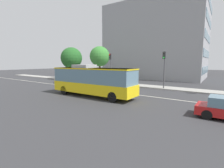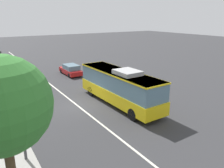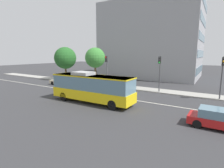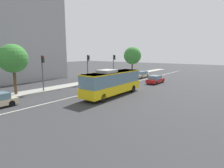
{
  "view_description": "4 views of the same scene",
  "coord_description": "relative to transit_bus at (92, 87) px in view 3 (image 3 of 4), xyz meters",
  "views": [
    {
      "loc": [
        10.31,
        -16.7,
        3.7
      ],
      "look_at": [
        0.13,
        -2.44,
        1.39
      ],
      "focal_mm": 26.26,
      "sensor_mm": 36.0,
      "label": 1
    },
    {
      "loc": [
        -17.65,
        7.54,
        7.86
      ],
      "look_at": [
        -0.58,
        -3.43,
        1.65
      ],
      "focal_mm": 35.57,
      "sensor_mm": 36.0,
      "label": 2
    },
    {
      "loc": [
        10.7,
        -18.61,
        5.48
      ],
      "look_at": [
        -0.17,
        -1.69,
        2.03
      ],
      "focal_mm": 28.1,
      "sensor_mm": 36.0,
      "label": 3
    },
    {
      "loc": [
        -20.05,
        -17.31,
        5.42
      ],
      "look_at": [
        -1.76,
        -3.38,
        1.51
      ],
      "focal_mm": 28.64,
      "sensor_mm": 36.0,
      "label": 4
    }
  ],
  "objects": [
    {
      "name": "street_tree_kerbside_right",
      "position": [
        -15.86,
        10.8,
        2.84
      ],
      "size": [
        4.56,
        4.56,
        6.94
      ],
      "color": "#4C3823",
      "rests_on": "ground_plane"
    },
    {
      "name": "sidewalk_kerb",
      "position": [
        1.77,
        10.14,
        -1.74
      ],
      "size": [
        80.0,
        2.73,
        0.14
      ],
      "primitive_type": "cube",
      "color": "#9E9B93",
      "rests_on": "ground_plane"
    },
    {
      "name": "sedan_beige",
      "position": [
        -11.78,
        6.08,
        -1.09
      ],
      "size": [
        4.57,
        1.98,
        1.46
      ],
      "rotation": [
        0.0,
        0.0,
        3.18
      ],
      "color": "#C6B793",
      "rests_on": "ground_plane"
    },
    {
      "name": "lane_centre_line",
      "position": [
        1.77,
        3.47,
        -1.8
      ],
      "size": [
        76.0,
        0.16,
        0.01
      ],
      "primitive_type": "cube",
      "color": "silver",
      "rests_on": "ground_plane"
    },
    {
      "name": "traffic_light_mid_block",
      "position": [
        -4.19,
        9.14,
        1.75
      ],
      "size": [
        0.33,
        0.62,
        5.2
      ],
      "rotation": [
        0.0,
        0.0,
        -1.55
      ],
      "color": "#47474C",
      "rests_on": "ground_plane"
    },
    {
      "name": "traffic_light_near_corner",
      "position": [
        4.82,
        9.17,
        1.75
      ],
      "size": [
        0.33,
        0.62,
        5.2
      ],
      "rotation": [
        0.0,
        0.0,
        -1.62
      ],
      "color": "#47474C",
      "rests_on": "ground_plane"
    },
    {
      "name": "transit_bus",
      "position": [
        0.0,
        0.0,
        0.0
      ],
      "size": [
        10.05,
        2.7,
        3.46
      ],
      "rotation": [
        0.0,
        0.0,
        0.02
      ],
      "color": "yellow",
      "rests_on": "ground_plane"
    },
    {
      "name": "traffic_light_far_corner",
      "position": [
        12.31,
        8.9,
        1.75
      ],
      "size": [
        0.34,
        0.62,
        5.2
      ],
      "rotation": [
        0.0,
        0.0,
        -1.49
      ],
      "color": "#47474C",
      "rests_on": "ground_plane"
    },
    {
      "name": "ground_plane",
      "position": [
        1.77,
        3.47,
        -1.81
      ],
      "size": [
        160.0,
        160.0,
        0.0
      ],
      "primitive_type": "plane",
      "color": "#333335"
    },
    {
      "name": "office_block_background",
      "position": [
        -2.94,
        26.85,
        6.69
      ],
      "size": [
        22.24,
        16.56,
        17.0
      ],
      "rotation": [
        0.0,
        0.0,
        0.03
      ],
      "color": "#939399",
      "rests_on": "ground_plane"
    },
    {
      "name": "sedan_red",
      "position": [
        12.54,
        -0.44,
        -1.09
      ],
      "size": [
        4.51,
        1.83,
        1.46
      ],
      "rotation": [
        0.0,
        0.0,
        0.0
      ],
      "color": "#B21919",
      "rests_on": "ground_plane"
    },
    {
      "name": "street_tree_kerbside_left",
      "position": [
        -7.57,
        10.37,
        2.98
      ],
      "size": [
        3.68,
        3.68,
        6.66
      ],
      "color": "#4C3823",
      "rests_on": "ground_plane"
    }
  ]
}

